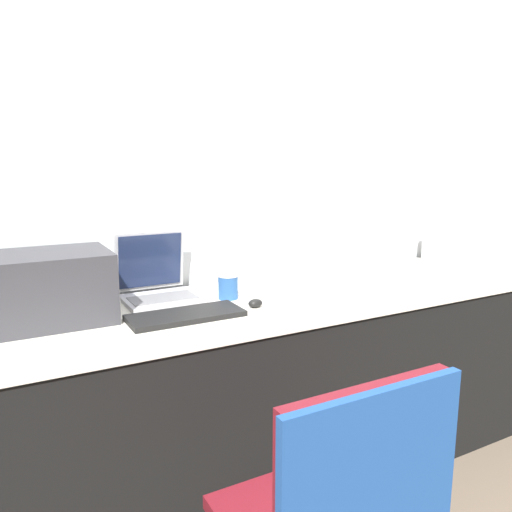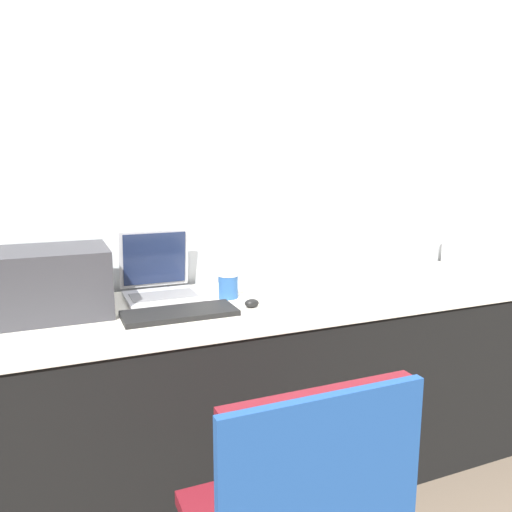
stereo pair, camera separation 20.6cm
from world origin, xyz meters
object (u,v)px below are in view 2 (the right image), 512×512
Objects in this scene: metal_pitcher at (454,245)px; chair at (301,510)px; laptop_left at (160,282)px; external_keyboard at (180,313)px; printer at (44,280)px; mouse at (252,303)px; coffee_cup at (228,286)px.

metal_pitcher reaches higher than chair.
laptop_left is 1.19m from chair.
metal_pitcher is (1.64, 0.33, 0.10)m from external_keyboard.
printer reaches higher than mouse.
mouse is (0.30, -0.31, -0.04)m from laptop_left.
chair is at bearing -104.39° from mouse.
coffee_cup is 0.18m from mouse.
coffee_cup is 0.12× the size of chair.
metal_pitcher is at bearing 11.54° from external_keyboard.
laptop_left reaches higher than metal_pitcher.
external_keyboard is 7.11× the size of mouse.
metal_pitcher is 1.98m from chair.
mouse is 0.07× the size of chair.
laptop_left is (0.45, 0.11, -0.08)m from printer.
printer reaches higher than coffee_cup.
mouse is at bearing -77.10° from coffee_cup.
laptop_left is 0.35× the size of chair.
printer is 0.78m from mouse.
chair is (-1.56, -1.17, -0.35)m from metal_pitcher.
metal_pitcher is (1.64, 0.02, 0.05)m from laptop_left.
coffee_cup is at bearing -173.07° from metal_pitcher.
laptop_left reaches higher than mouse.
coffee_cup is at bearing 33.52° from external_keyboard.
printer is 0.52m from external_keyboard.
chair is at bearing -99.93° from coffee_cup.
printer is at bearing -165.98° from laptop_left.
external_keyboard is 0.29m from mouse.
metal_pitcher is (1.39, 0.17, 0.06)m from coffee_cup.
external_keyboard is 4.03× the size of coffee_cup.
chair is at bearing -84.94° from external_keyboard.
mouse is (0.75, -0.20, -0.12)m from printer.
mouse reaches higher than external_keyboard.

